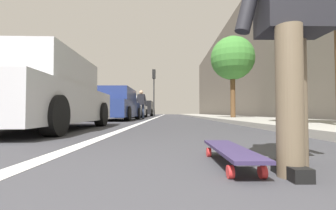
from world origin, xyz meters
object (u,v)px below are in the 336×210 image
object	(u,v)px
skater_person	(293,14)
pedestrian_distant	(141,103)
skateboard	(230,151)
parked_car_far	(132,108)
parked_car_end	(144,109)
parked_car_mid	(114,105)
street_tree_mid	(232,59)
parked_car_near	(41,95)
traffic_light	(154,84)

from	to	relation	value
skater_person	pedestrian_distant	world-z (taller)	skater_person
skateboard	parked_car_far	xyz separation A→B (m)	(14.95, 3.07, 0.61)
parked_car_end	pedestrian_distant	world-z (taller)	pedestrian_distant
skater_person	parked_car_far	size ratio (longest dim) A/B	0.38
skateboard	skater_person	distance (m)	0.92
parked_car_mid	street_tree_mid	distance (m)	6.19
parked_car_near	parked_car_mid	size ratio (longest dim) A/B	0.93
parked_car_mid	skateboard	bearing A→B (deg)	-162.05
parked_car_mid	traffic_light	distance (m)	9.60
skater_person	traffic_light	xyz separation A→B (m)	(18.58, 2.08, 1.92)
parked_car_near	pedestrian_distant	distance (m)	8.05
parked_car_end	street_tree_mid	xyz separation A→B (m)	(-11.76, -5.63, 2.30)
parked_car_near	parked_car_far	world-z (taller)	parked_car_far
street_tree_mid	pedestrian_distant	bearing A→B (deg)	75.08
skater_person	pedestrian_distant	distance (m)	11.38
parked_car_mid	street_tree_mid	world-z (taller)	street_tree_mid
parked_car_near	pedestrian_distant	bearing A→B (deg)	-7.27
parked_car_end	parked_car_mid	bearing A→B (deg)	179.64
parked_car_near	pedestrian_distant	size ratio (longest dim) A/B	2.70
parked_car_end	street_tree_mid	size ratio (longest dim) A/B	1.09
parked_car_far	street_tree_mid	xyz separation A→B (m)	(-5.19, -5.80, 2.33)
parked_car_near	parked_car_end	xyz separation A→B (m)	(18.50, -0.06, 0.03)
skater_person	parked_car_end	size ratio (longest dim) A/B	0.36
parked_car_end	traffic_light	size ratio (longest dim) A/B	1.09
skater_person	parked_car_mid	distance (m)	9.89
parked_car_far	traffic_light	size ratio (longest dim) A/B	1.05
street_tree_mid	pedestrian_distant	world-z (taller)	street_tree_mid
parked_car_near	parked_car_far	xyz separation A→B (m)	(11.93, 0.12, 0.00)
skater_person	parked_car_near	world-z (taller)	skater_person
parked_car_far	traffic_light	xyz separation A→B (m)	(3.48, -1.33, 2.16)
parked_car_near	traffic_light	world-z (taller)	traffic_light
parked_car_near	parked_car_end	world-z (taller)	parked_car_end
parked_car_mid	parked_car_near	bearing A→B (deg)	-179.82
skater_person	street_tree_mid	bearing A→B (deg)	-13.58
parked_car_mid	street_tree_mid	bearing A→B (deg)	-84.05
parked_car_near	pedestrian_distant	world-z (taller)	pedestrian_distant
traffic_light	parked_car_mid	bearing A→B (deg)	172.41
pedestrian_distant	street_tree_mid	bearing A→B (deg)	-104.92
parked_car_mid	skater_person	bearing A→B (deg)	-160.41
parked_car_near	parked_car_far	bearing A→B (deg)	0.57
parked_car_mid	parked_car_far	world-z (taller)	parked_car_far
parked_car_mid	parked_car_end	world-z (taller)	parked_car_end
street_tree_mid	skater_person	bearing A→B (deg)	166.42
skater_person	traffic_light	distance (m)	18.79
skateboard	parked_car_end	size ratio (longest dim) A/B	0.19
skateboard	pedestrian_distant	xyz separation A→B (m)	(11.00, 1.93, 0.80)
skateboard	pedestrian_distant	size ratio (longest dim) A/B	0.54
parked_car_near	parked_car_mid	distance (m)	6.14
parked_car_end	skater_person	bearing A→B (deg)	-171.50
skateboard	traffic_light	bearing A→B (deg)	5.38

